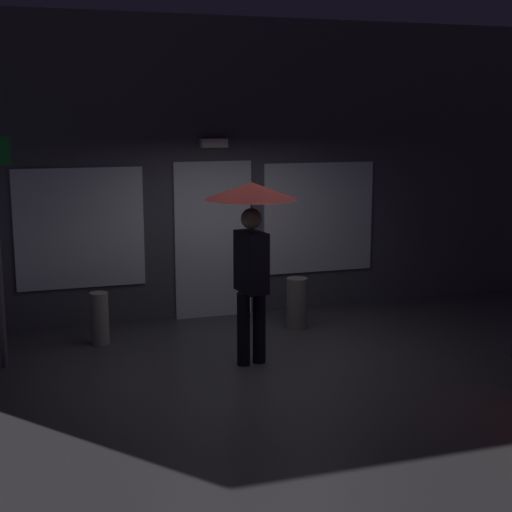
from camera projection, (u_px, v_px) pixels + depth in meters
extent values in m
plane|color=#423F44|center=(262.00, 364.00, 8.62)|extent=(18.00, 18.00, 0.00)
cube|color=#4C4C56|center=(210.00, 170.00, 10.43)|extent=(10.14, 0.30, 4.14)
cube|color=white|center=(213.00, 240.00, 10.45)|extent=(1.10, 0.04, 2.20)
cube|color=white|center=(80.00, 228.00, 9.86)|extent=(1.69, 0.04, 1.60)
cube|color=white|center=(319.00, 218.00, 10.89)|extent=(1.69, 0.04, 1.60)
cube|color=white|center=(214.00, 143.00, 10.13)|extent=(0.36, 0.16, 0.12)
cylinder|color=black|center=(243.00, 329.00, 8.52)|extent=(0.15, 0.15, 0.85)
cylinder|color=black|center=(259.00, 327.00, 8.60)|extent=(0.15, 0.15, 0.85)
cube|color=black|center=(251.00, 262.00, 8.41)|extent=(0.30, 0.49, 0.69)
cube|color=silver|center=(263.00, 262.00, 8.44)|extent=(0.04, 0.14, 0.55)
cube|color=#B28C19|center=(263.00, 263.00, 8.44)|extent=(0.03, 0.05, 0.44)
sphere|color=tan|center=(251.00, 219.00, 8.32)|extent=(0.24, 0.24, 0.24)
cylinder|color=slate|center=(251.00, 221.00, 8.33)|extent=(0.02, 0.02, 0.87)
cone|color=#4C0C0C|center=(251.00, 191.00, 8.26)|extent=(1.04, 1.04, 0.19)
cylinder|color=slate|center=(297.00, 303.00, 9.99)|extent=(0.28, 0.28, 0.69)
cylinder|color=#9E998E|center=(100.00, 318.00, 9.31)|extent=(0.23, 0.23, 0.66)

